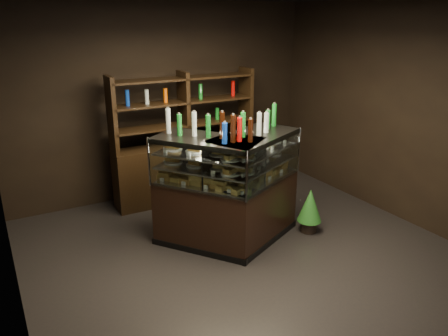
% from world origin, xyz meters
% --- Properties ---
extents(ground, '(5.00, 5.00, 0.00)m').
position_xyz_m(ground, '(0.00, 0.00, 0.00)').
color(ground, black).
rests_on(ground, ground).
extents(room_shell, '(5.02, 5.02, 3.01)m').
position_xyz_m(room_shell, '(0.00, 0.00, 1.94)').
color(room_shell, black).
rests_on(room_shell, ground).
extents(display_case, '(1.93, 1.43, 1.41)m').
position_xyz_m(display_case, '(0.01, 0.45, 0.47)').
color(display_case, black).
rests_on(display_case, ground).
extents(food_display, '(1.58, 1.05, 0.44)m').
position_xyz_m(food_display, '(0.01, 0.45, 1.05)').
color(food_display, '#B49140').
rests_on(food_display, display_case).
extents(bottles_top, '(1.41, 0.91, 0.30)m').
position_xyz_m(bottles_top, '(0.02, 0.45, 1.55)').
color(bottles_top, '#D8590A').
rests_on(bottles_top, display_case).
extents(potted_conifer, '(0.32, 0.32, 0.69)m').
position_xyz_m(potted_conifer, '(1.07, 0.15, 0.40)').
color(potted_conifer, black).
rests_on(potted_conifer, ground).
extents(back_shelving, '(2.26, 0.46, 2.00)m').
position_xyz_m(back_shelving, '(0.13, 2.05, 0.61)').
color(back_shelving, black).
rests_on(back_shelving, ground).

